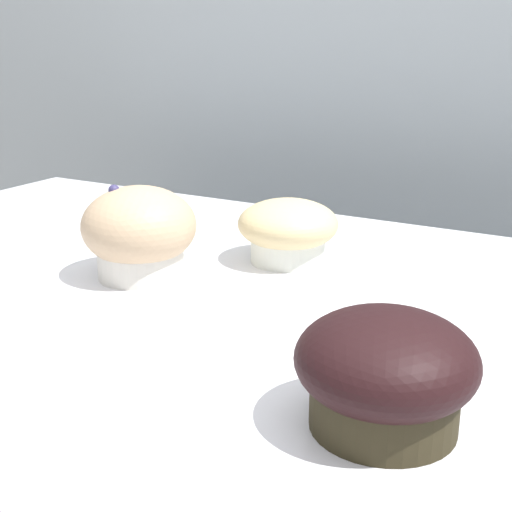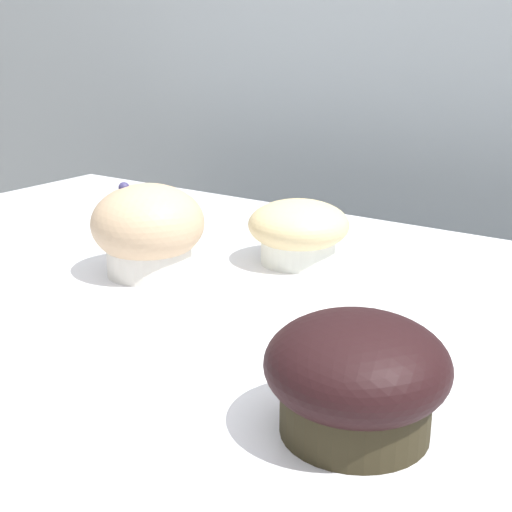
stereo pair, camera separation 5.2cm
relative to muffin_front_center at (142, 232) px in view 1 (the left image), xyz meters
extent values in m
cube|color=#A8B2B7|center=(0.07, 0.60, -0.08)|extent=(3.20, 0.10, 1.80)
cylinder|color=silver|center=(0.00, 0.00, -0.02)|extent=(0.08, 0.08, 0.05)
ellipsoid|color=tan|center=(0.00, 0.00, 0.01)|extent=(0.11, 0.11, 0.08)
sphere|color=navy|center=(-0.02, -0.01, 0.04)|extent=(0.01, 0.01, 0.01)
cylinder|color=white|center=(0.10, 0.11, -0.02)|extent=(0.08, 0.08, 0.04)
ellipsoid|color=#D5BD85|center=(0.10, 0.11, 0.00)|extent=(0.10, 0.10, 0.05)
cylinder|color=#2E2818|center=(0.30, -0.15, -0.02)|extent=(0.09, 0.09, 0.04)
ellipsoid|color=black|center=(0.30, -0.15, 0.00)|extent=(0.11, 0.11, 0.06)
camera|label=1|loc=(0.42, -0.53, 0.19)|focal=50.00mm
camera|label=2|loc=(0.47, -0.50, 0.19)|focal=50.00mm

